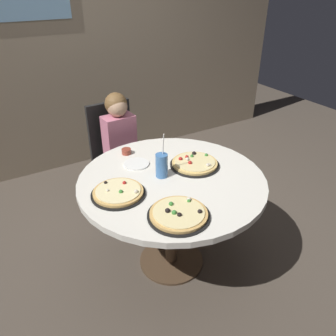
{
  "coord_description": "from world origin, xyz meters",
  "views": [
    {
      "loc": [
        -0.97,
        -1.59,
        1.91
      ],
      "look_at": [
        0.0,
        0.05,
        0.8
      ],
      "focal_mm": 35.76,
      "sensor_mm": 36.0,
      "label": 1
    }
  ],
  "objects_px": {
    "dining_table": "(172,190)",
    "chair_wooden": "(116,150)",
    "plate_small": "(136,164)",
    "diner_child": "(125,163)",
    "sauce_bowl": "(126,151)",
    "pizza_cheese": "(195,163)",
    "pizza_veggie": "(179,214)",
    "pizza_pepperoni": "(118,192)",
    "soda_cup": "(162,165)"
  },
  "relations": [
    {
      "from": "pizza_pepperoni",
      "to": "sauce_bowl",
      "type": "bearing_deg",
      "value": 60.03
    },
    {
      "from": "pizza_cheese",
      "to": "soda_cup",
      "type": "height_order",
      "value": "soda_cup"
    },
    {
      "from": "chair_wooden",
      "to": "pizza_pepperoni",
      "type": "relative_size",
      "value": 2.87
    },
    {
      "from": "pizza_pepperoni",
      "to": "soda_cup",
      "type": "distance_m",
      "value": 0.34
    },
    {
      "from": "diner_child",
      "to": "pizza_cheese",
      "type": "xyz_separation_m",
      "value": [
        0.22,
        -0.73,
        0.28
      ]
    },
    {
      "from": "plate_small",
      "to": "sauce_bowl",
      "type": "bearing_deg",
      "value": 87.61
    },
    {
      "from": "diner_child",
      "to": "pizza_cheese",
      "type": "distance_m",
      "value": 0.81
    },
    {
      "from": "diner_child",
      "to": "plate_small",
      "type": "bearing_deg",
      "value": -103.65
    },
    {
      "from": "pizza_pepperoni",
      "to": "soda_cup",
      "type": "xyz_separation_m",
      "value": [
        0.33,
        0.05,
        0.06
      ]
    },
    {
      "from": "pizza_cheese",
      "to": "dining_table",
      "type": "bearing_deg",
      "value": -164.96
    },
    {
      "from": "soda_cup",
      "to": "sauce_bowl",
      "type": "bearing_deg",
      "value": 99.42
    },
    {
      "from": "dining_table",
      "to": "soda_cup",
      "type": "distance_m",
      "value": 0.19
    },
    {
      "from": "plate_small",
      "to": "dining_table",
      "type": "bearing_deg",
      "value": -66.54
    },
    {
      "from": "sauce_bowl",
      "to": "diner_child",
      "type": "bearing_deg",
      "value": 70.47
    },
    {
      "from": "sauce_bowl",
      "to": "plate_small",
      "type": "bearing_deg",
      "value": -92.39
    },
    {
      "from": "pizza_veggie",
      "to": "diner_child",
      "type": "bearing_deg",
      "value": 81.14
    },
    {
      "from": "soda_cup",
      "to": "sauce_bowl",
      "type": "distance_m",
      "value": 0.42
    },
    {
      "from": "plate_small",
      "to": "diner_child",
      "type": "bearing_deg",
      "value": 76.35
    },
    {
      "from": "soda_cup",
      "to": "plate_small",
      "type": "distance_m",
      "value": 0.25
    },
    {
      "from": "chair_wooden",
      "to": "pizza_cheese",
      "type": "xyz_separation_m",
      "value": [
        0.22,
        -0.91,
        0.24
      ]
    },
    {
      "from": "dining_table",
      "to": "plate_small",
      "type": "height_order",
      "value": "plate_small"
    },
    {
      "from": "diner_child",
      "to": "pizza_veggie",
      "type": "xyz_separation_m",
      "value": [
        -0.18,
        -1.15,
        0.28
      ]
    },
    {
      "from": "pizza_cheese",
      "to": "chair_wooden",
      "type": "bearing_deg",
      "value": 103.81
    },
    {
      "from": "chair_wooden",
      "to": "diner_child",
      "type": "distance_m",
      "value": 0.19
    },
    {
      "from": "diner_child",
      "to": "plate_small",
      "type": "distance_m",
      "value": 0.59
    },
    {
      "from": "soda_cup",
      "to": "plate_small",
      "type": "bearing_deg",
      "value": 108.5
    },
    {
      "from": "diner_child",
      "to": "pizza_veggie",
      "type": "distance_m",
      "value": 1.2
    },
    {
      "from": "plate_small",
      "to": "soda_cup",
      "type": "bearing_deg",
      "value": -71.5
    },
    {
      "from": "dining_table",
      "to": "pizza_veggie",
      "type": "bearing_deg",
      "value": -115.97
    },
    {
      "from": "chair_wooden",
      "to": "sauce_bowl",
      "type": "height_order",
      "value": "chair_wooden"
    },
    {
      "from": "pizza_cheese",
      "to": "pizza_veggie",
      "type": "bearing_deg",
      "value": -133.28
    },
    {
      "from": "diner_child",
      "to": "plate_small",
      "type": "height_order",
      "value": "diner_child"
    },
    {
      "from": "pizza_pepperoni",
      "to": "plate_small",
      "type": "relative_size",
      "value": 1.84
    },
    {
      "from": "pizza_pepperoni",
      "to": "pizza_cheese",
      "type": "bearing_deg",
      "value": 5.33
    },
    {
      "from": "pizza_cheese",
      "to": "plate_small",
      "type": "bearing_deg",
      "value": 147.28
    },
    {
      "from": "dining_table",
      "to": "pizza_cheese",
      "type": "bearing_deg",
      "value": 15.04
    },
    {
      "from": "pizza_veggie",
      "to": "soda_cup",
      "type": "xyz_separation_m",
      "value": [
        0.13,
        0.42,
        0.06
      ]
    },
    {
      "from": "pizza_veggie",
      "to": "sauce_bowl",
      "type": "distance_m",
      "value": 0.83
    },
    {
      "from": "diner_child",
      "to": "dining_table",
      "type": "bearing_deg",
      "value": -90.23
    },
    {
      "from": "pizza_pepperoni",
      "to": "plate_small",
      "type": "height_order",
      "value": "pizza_pepperoni"
    },
    {
      "from": "diner_child",
      "to": "sauce_bowl",
      "type": "xyz_separation_m",
      "value": [
        -0.12,
        -0.33,
        0.29
      ]
    },
    {
      "from": "pizza_veggie",
      "to": "pizza_cheese",
      "type": "distance_m",
      "value": 0.58
    },
    {
      "from": "pizza_pepperoni",
      "to": "sauce_bowl",
      "type": "relative_size",
      "value": 4.73
    },
    {
      "from": "pizza_pepperoni",
      "to": "soda_cup",
      "type": "relative_size",
      "value": 1.08
    },
    {
      "from": "pizza_pepperoni",
      "to": "soda_cup",
      "type": "bearing_deg",
      "value": 8.61
    },
    {
      "from": "dining_table",
      "to": "chair_wooden",
      "type": "relative_size",
      "value": 1.3
    },
    {
      "from": "sauce_bowl",
      "to": "plate_small",
      "type": "height_order",
      "value": "sauce_bowl"
    },
    {
      "from": "soda_cup",
      "to": "sauce_bowl",
      "type": "xyz_separation_m",
      "value": [
        -0.07,
        0.41,
        -0.06
      ]
    },
    {
      "from": "pizza_cheese",
      "to": "plate_small",
      "type": "xyz_separation_m",
      "value": [
        -0.34,
        0.22,
        -0.01
      ]
    },
    {
      "from": "pizza_veggie",
      "to": "pizza_pepperoni",
      "type": "distance_m",
      "value": 0.42
    }
  ]
}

